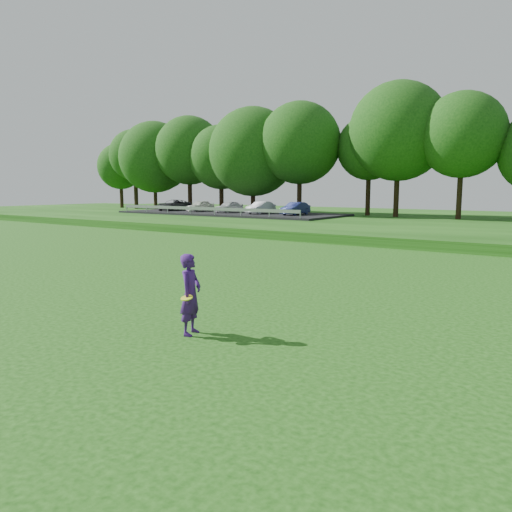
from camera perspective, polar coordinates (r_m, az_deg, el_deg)
The scene contains 6 objects.
ground at distance 11.83m, azimuth -11.65°, elevation -8.89°, with size 140.00×140.00×0.00m, color #143F0C.
berm at distance 42.61m, azimuth 24.06°, elevation 3.04°, with size 130.00×30.00×0.60m, color #143F0C.
walking_path at distance 29.10m, azimuth 18.50°, elevation 0.83°, with size 130.00×1.60×0.04m, color gray.
treeline at distance 46.67m, azimuth 25.61°, elevation 12.92°, with size 104.00×7.00×15.00m, color #12400E, non-canonical shape.
parking_lot at distance 52.20m, azimuth -3.68°, elevation 5.26°, with size 24.00×9.00×1.38m.
woman at distance 11.57m, azimuth -7.49°, elevation -4.38°, with size 0.64×0.81×1.88m.
Camera 1 is at (8.35, -7.67, 3.38)m, focal length 35.00 mm.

